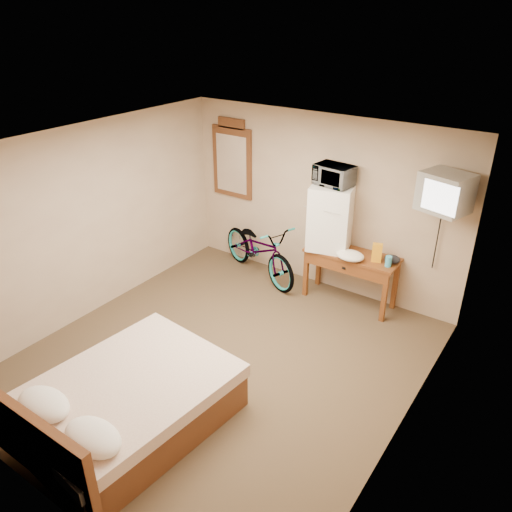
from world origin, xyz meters
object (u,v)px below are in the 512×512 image
at_px(blue_cup, 388,261).
at_px(crt_television, 446,192).
at_px(microwave, 334,175).
at_px(wall_mirror, 232,160).
at_px(bicycle, 259,249).
at_px(mini_fridge, 331,217).
at_px(desk, 350,263).
at_px(bed, 123,405).

relative_size(blue_cup, crt_television, 0.22).
bearing_deg(microwave, wall_mirror, -179.85).
distance_m(microwave, wall_mirror, 1.84).
bearing_deg(bicycle, microwave, -64.33).
relative_size(mini_fridge, microwave, 1.83).
relative_size(desk, blue_cup, 8.92).
relative_size(desk, microwave, 2.60).
height_order(mini_fridge, blue_cup, mini_fridge).
bearing_deg(crt_television, mini_fridge, 179.03).
distance_m(mini_fridge, crt_television, 1.56).
bearing_deg(blue_cup, wall_mirror, 173.49).
height_order(crt_television, wall_mirror, wall_mirror).
distance_m(mini_fridge, microwave, 0.58).
relative_size(blue_cup, wall_mirror, 0.12).
height_order(mini_fridge, bed, mini_fridge).
distance_m(blue_cup, bed, 3.63).
height_order(mini_fridge, crt_television, crt_television).
bearing_deg(microwave, crt_television, 6.29).
bearing_deg(mini_fridge, wall_mirror, 172.88).
bearing_deg(mini_fridge, bicycle, -175.05).
distance_m(wall_mirror, bicycle, 1.42).
bearing_deg(mini_fridge, microwave, 56.24).
relative_size(mini_fridge, wall_mirror, 0.74).
xyz_separation_m(blue_cup, crt_television, (0.53, 0.06, 1.02)).
xyz_separation_m(wall_mirror, bed, (1.40, -3.65, -1.34)).
xyz_separation_m(blue_cup, bed, (-1.31, -3.34, -0.53)).
height_order(wall_mirror, bed, wall_mirror).
bearing_deg(wall_mirror, bed, -69.01).
bearing_deg(blue_cup, crt_television, 6.18).
xyz_separation_m(mini_fridge, blue_cup, (0.89, -0.08, -0.38)).
bearing_deg(desk, bed, -102.96).
relative_size(desk, bed, 0.61).
bearing_deg(mini_fridge, desk, -6.82).
relative_size(mini_fridge, blue_cup, 6.26).
xyz_separation_m(microwave, bicycle, (-1.10, -0.10, -1.33)).
bearing_deg(mini_fridge, bed, -97.05).
bearing_deg(bed, blue_cup, 68.58).
xyz_separation_m(crt_television, wall_mirror, (-3.24, 0.25, -0.21)).
relative_size(desk, crt_television, 1.93).
xyz_separation_m(mini_fridge, bicycle, (-1.10, -0.10, -0.75)).
height_order(mini_fridge, microwave, microwave).
height_order(microwave, bicycle, microwave).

